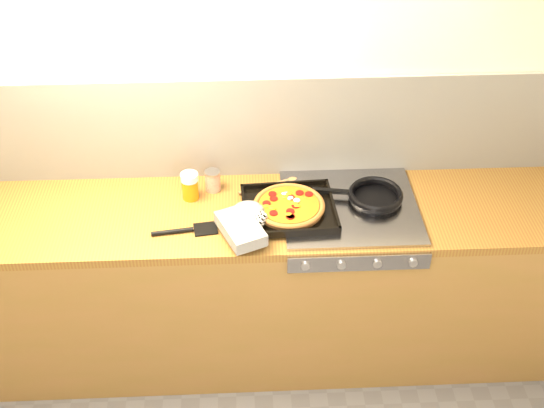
{
  "coord_description": "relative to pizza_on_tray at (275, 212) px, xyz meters",
  "views": [
    {
      "loc": [
        -0.01,
        -1.27,
        2.78
      ],
      "look_at": [
        0.1,
        1.08,
        0.95
      ],
      "focal_mm": 45.0,
      "sensor_mm": 36.0,
      "label": 1
    }
  ],
  "objects": [
    {
      "name": "juice_glass",
      "position": [
        -0.38,
        0.18,
        0.02
      ],
      "size": [
        0.09,
        0.09,
        0.13
      ],
      "color": "orange",
      "rests_on": "counter_run"
    },
    {
      "name": "tomato_can",
      "position": [
        -0.28,
        0.23,
        0.01
      ],
      "size": [
        0.07,
        0.07,
        0.1
      ],
      "color": "#AF200E",
      "rests_on": "counter_run"
    },
    {
      "name": "pizza_on_tray",
      "position": [
        0.0,
        0.0,
        0.0
      ],
      "size": [
        0.54,
        0.49,
        0.07
      ],
      "color": "black",
      "rests_on": "stovetop"
    },
    {
      "name": "black_spatula",
      "position": [
        -0.39,
        -0.07,
        -0.04
      ],
      "size": [
        0.29,
        0.1,
        0.02
      ],
      "color": "black",
      "rests_on": "counter_run"
    },
    {
      "name": "counter_run",
      "position": [
        -0.11,
        0.07,
        -0.49
      ],
      "size": [
        3.2,
        0.62,
        0.9
      ],
      "color": "olive",
      "rests_on": "ground"
    },
    {
      "name": "stovetop",
      "position": [
        0.34,
        0.07,
        -0.04
      ],
      "size": [
        0.6,
        0.56,
        0.02
      ],
      "primitive_type": "cube",
      "color": "gray",
      "rests_on": "counter_run"
    },
    {
      "name": "frying_pan",
      "position": [
        0.45,
        0.1,
        -0.01
      ],
      "size": [
        0.43,
        0.29,
        0.04
      ],
      "color": "black",
      "rests_on": "stovetop"
    },
    {
      "name": "wooden_spoon",
      "position": [
        0.01,
        0.25,
        -0.03
      ],
      "size": [
        0.29,
        0.13,
        0.02
      ],
      "color": "#9B6A42",
      "rests_on": "counter_run"
    },
    {
      "name": "room_shell",
      "position": [
        -0.11,
        0.35,
        0.21
      ],
      "size": [
        3.2,
        3.2,
        3.2
      ],
      "color": "white",
      "rests_on": "ground"
    }
  ]
}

